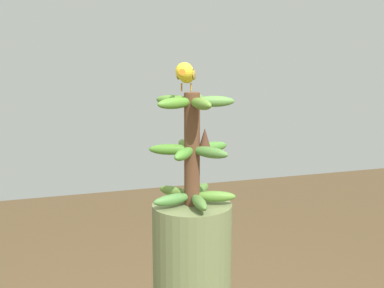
{
  "coord_description": "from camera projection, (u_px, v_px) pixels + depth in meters",
  "views": [
    {
      "loc": [
        0.44,
        1.38,
        1.56
      ],
      "look_at": [
        0.0,
        0.0,
        1.28
      ],
      "focal_mm": 46.97,
      "sensor_mm": 36.0,
      "label": 1
    }
  ],
  "objects": [
    {
      "name": "perched_bird",
      "position": [
        186.0,
        74.0,
        1.47
      ],
      "size": [
        0.1,
        0.18,
        0.09
      ],
      "color": "#C68933",
      "rests_on": "banana_bunch"
    },
    {
      "name": "banana_bunch",
      "position": [
        192.0,
        149.0,
        1.48
      ],
      "size": [
        0.26,
        0.26,
        0.34
      ],
      "color": "brown",
      "rests_on": "banana_tree"
    }
  ]
}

